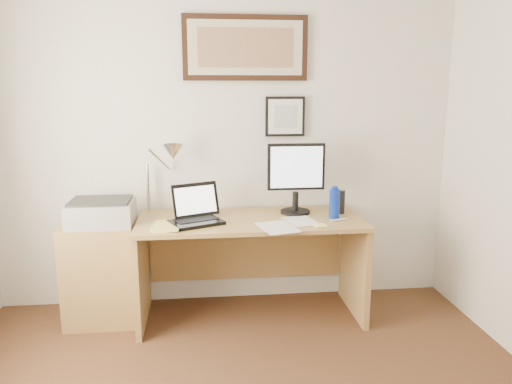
{
  "coord_description": "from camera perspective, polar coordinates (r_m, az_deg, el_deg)",
  "views": [
    {
      "loc": [
        -0.19,
        -1.8,
        1.67
      ],
      "look_at": [
        0.17,
        1.43,
        0.98
      ],
      "focal_mm": 35.0,
      "sensor_mm": 36.0,
      "label": 1
    }
  ],
  "objects": [
    {
      "name": "laptop",
      "position": [
        3.48,
        -6.88,
        -2.53
      ],
      "size": [
        0.41,
        0.42,
        0.26
      ],
      "color": "black",
      "rests_on": "desk"
    },
    {
      "name": "paper_sheet_a",
      "position": [
        3.34,
        2.48,
        -4.04
      ],
      "size": [
        0.29,
        0.36,
        0.0
      ],
      "primitive_type": "cube",
      "rotation": [
        0.0,
        0.0,
        0.23
      ],
      "color": "silver",
      "rests_on": "desk"
    },
    {
      "name": "bottle_cap",
      "position": [
        3.55,
        9.01,
        0.5
      ],
      "size": [
        0.04,
        0.04,
        0.02
      ],
      "primitive_type": "cylinder",
      "color": "#0C28A1",
      "rests_on": "water_bottle"
    },
    {
      "name": "speaker",
      "position": [
        3.75,
        9.51,
        -1.15
      ],
      "size": [
        0.09,
        0.09,
        0.17
      ],
      "primitive_type": "cube",
      "rotation": [
        0.0,
        0.0,
        -0.4
      ],
      "color": "black",
      "rests_on": "desk"
    },
    {
      "name": "printer",
      "position": [
        3.63,
        -17.27,
        -2.21
      ],
      "size": [
        0.44,
        0.34,
        0.18
      ],
      "color": "#A0A0A2",
      "rests_on": "side_cabinet"
    },
    {
      "name": "sticky_pad",
      "position": [
        3.39,
        7.38,
        -3.82
      ],
      "size": [
        0.09,
        0.09,
        0.01
      ],
      "primitive_type": "cube",
      "rotation": [
        0.0,
        0.0,
        0.17
      ],
      "color": "#FFFC78",
      "rests_on": "desk"
    },
    {
      "name": "lcd_monitor",
      "position": [
        3.66,
        4.6,
        1.97
      ],
      "size": [
        0.42,
        0.22,
        0.52
      ],
      "color": "black",
      "rests_on": "desk"
    },
    {
      "name": "picture_small",
      "position": [
        3.83,
        3.34,
        8.61
      ],
      "size": [
        0.3,
        0.03,
        0.3
      ],
      "color": "black",
      "rests_on": "wall_back"
    },
    {
      "name": "paper_sheet_b",
      "position": [
        3.5,
        5.16,
        -3.32
      ],
      "size": [
        0.25,
        0.31,
        0.0
      ],
      "primitive_type": "cube",
      "rotation": [
        0.0,
        0.0,
        0.24
      ],
      "color": "silver",
      "rests_on": "desk"
    },
    {
      "name": "wall_back",
      "position": [
        3.83,
        -3.46,
        5.6
      ],
      "size": [
        3.5,
        0.02,
        2.5
      ],
      "primitive_type": "cube",
      "color": "silver",
      "rests_on": "ground"
    },
    {
      "name": "book",
      "position": [
        3.4,
        -11.71,
        -3.86
      ],
      "size": [
        0.21,
        0.28,
        0.02
      ],
      "primitive_type": "imported",
      "rotation": [
        0.0,
        0.0,
        -0.1
      ],
      "color": "#DDCA68",
      "rests_on": "desk"
    },
    {
      "name": "side_cabinet",
      "position": [
        3.79,
        -17.24,
        -8.8
      ],
      "size": [
        0.5,
        0.4,
        0.73
      ],
      "primitive_type": "cube",
      "color": "olive",
      "rests_on": "floor"
    },
    {
      "name": "picture_large",
      "position": [
        3.79,
        -1.21,
        16.15
      ],
      "size": [
        0.92,
        0.04,
        0.47
      ],
      "color": "black",
      "rests_on": "wall_back"
    },
    {
      "name": "desk_lamp",
      "position": [
        3.65,
        -9.73,
        4.15
      ],
      "size": [
        0.29,
        0.27,
        0.53
      ],
      "color": "silver",
      "rests_on": "desk"
    },
    {
      "name": "desk",
      "position": [
        3.71,
        -0.77,
        -6.21
      ],
      "size": [
        1.6,
        0.7,
        0.75
      ],
      "color": "olive",
      "rests_on": "floor"
    },
    {
      "name": "marker_pen",
      "position": [
        3.55,
        9.46,
        -3.15
      ],
      "size": [
        0.14,
        0.06,
        0.02
      ],
      "primitive_type": "cylinder",
      "rotation": [
        0.0,
        1.57,
        0.35
      ],
      "color": "silver",
      "rests_on": "desk"
    },
    {
      "name": "water_bottle",
      "position": [
        3.58,
        8.95,
        -1.35
      ],
      "size": [
        0.08,
        0.08,
        0.22
      ],
      "primitive_type": "cylinder",
      "color": "#0C28A1",
      "rests_on": "desk"
    }
  ]
}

